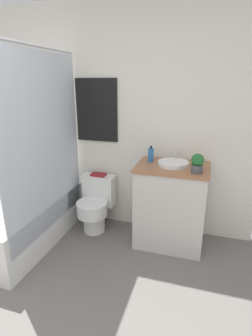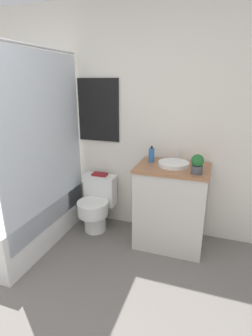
{
  "view_description": "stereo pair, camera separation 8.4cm",
  "coord_description": "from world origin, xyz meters",
  "px_view_note": "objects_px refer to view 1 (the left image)",
  "views": [
    {
      "loc": [
        0.99,
        -0.58,
        1.68
      ],
      "look_at": [
        0.27,
        1.77,
        0.87
      ],
      "focal_mm": 28.0,
      "sensor_mm": 36.0,
      "label": 1
    },
    {
      "loc": [
        1.07,
        -0.55,
        1.68
      ],
      "look_at": [
        0.27,
        1.77,
        0.87
      ],
      "focal_mm": 28.0,
      "sensor_mm": 36.0,
      "label": 2
    }
  ],
  "objects_px": {
    "soap_bottle": "(151,155)",
    "potted_plant": "(197,163)",
    "sink": "(173,163)",
    "toilet": "(95,204)",
    "book_on_tank": "(98,175)"
  },
  "relations": [
    {
      "from": "soap_bottle",
      "to": "potted_plant",
      "type": "height_order",
      "value": "potted_plant"
    },
    {
      "from": "sink",
      "to": "soap_bottle",
      "type": "height_order",
      "value": "soap_bottle"
    },
    {
      "from": "toilet",
      "to": "sink",
      "type": "relative_size",
      "value": 1.83
    },
    {
      "from": "toilet",
      "to": "book_on_tank",
      "type": "xyz_separation_m",
      "value": [
        0.0,
        0.12,
        0.33
      ]
    },
    {
      "from": "sink",
      "to": "soap_bottle",
      "type": "relative_size",
      "value": 2.06
    },
    {
      "from": "soap_bottle",
      "to": "book_on_tank",
      "type": "xyz_separation_m",
      "value": [
        -0.63,
        0.06,
        -0.31
      ]
    },
    {
      "from": "toilet",
      "to": "sink",
      "type": "xyz_separation_m",
      "value": [
        0.87,
        -0.0,
        0.59
      ]
    },
    {
      "from": "sink",
      "to": "book_on_tank",
      "type": "relative_size",
      "value": 2.01
    },
    {
      "from": "soap_bottle",
      "to": "potted_plant",
      "type": "relative_size",
      "value": 0.92
    },
    {
      "from": "toilet",
      "to": "potted_plant",
      "type": "height_order",
      "value": "potted_plant"
    },
    {
      "from": "toilet",
      "to": "soap_bottle",
      "type": "relative_size",
      "value": 3.78
    },
    {
      "from": "toilet",
      "to": "book_on_tank",
      "type": "relative_size",
      "value": 3.68
    },
    {
      "from": "toilet",
      "to": "potted_plant",
      "type": "bearing_deg",
      "value": -8.72
    },
    {
      "from": "sink",
      "to": "book_on_tank",
      "type": "height_order",
      "value": "sink"
    },
    {
      "from": "toilet",
      "to": "book_on_tank",
      "type": "bearing_deg",
      "value": 90.0
    }
  ]
}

